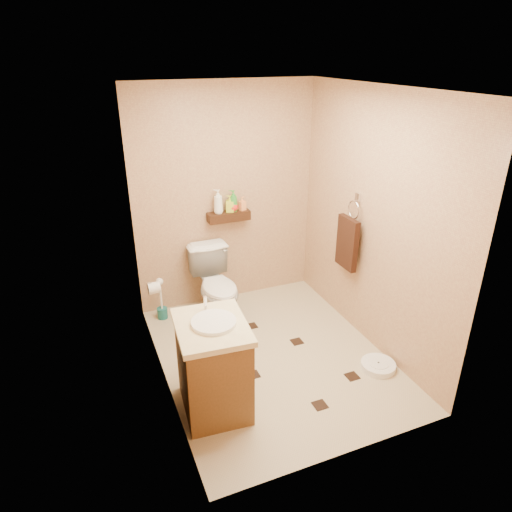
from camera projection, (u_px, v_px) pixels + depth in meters
name	position (u px, v px, depth m)	size (l,w,h in m)	color
ground	(272.00, 356.00, 4.33)	(2.50, 2.50, 0.00)	#C0B28C
wall_back	(226.00, 198.00, 4.89)	(2.00, 0.04, 2.40)	tan
wall_front	(358.00, 311.00, 2.78)	(2.00, 0.04, 2.40)	tan
wall_left	(155.00, 258.00, 3.49)	(0.04, 2.50, 2.40)	tan
wall_right	(373.00, 223.00, 4.18)	(0.04, 2.50, 2.40)	tan
ceiling	(277.00, 88.00, 3.34)	(2.00, 2.50, 0.02)	silver
wall_shelf	(229.00, 216.00, 4.89)	(0.46, 0.14, 0.10)	#3B2010
floor_accents	(277.00, 358.00, 4.30)	(1.16, 1.41, 0.01)	black
toilet	(217.00, 287.00, 4.78)	(0.43, 0.75, 0.77)	white
vanity	(213.00, 365.00, 3.56)	(0.58, 0.68, 0.91)	brown
bathroom_scale	(378.00, 366.00, 4.15)	(0.39, 0.39, 0.06)	white
toilet_brush	(162.00, 304.00, 4.87)	(0.11, 0.11, 0.48)	#175F5F
towel_ring	(348.00, 241.00, 4.47)	(0.12, 0.30, 0.76)	silver
toilet_paper	(154.00, 288.00, 4.31)	(0.12, 0.11, 0.12)	white
bottle_a	(218.00, 201.00, 4.78)	(0.10, 0.10, 0.26)	white
bottle_b	(230.00, 204.00, 4.84)	(0.08, 0.08, 0.18)	#C8D72D
bottle_c	(233.00, 205.00, 4.86)	(0.11, 0.11, 0.14)	red
bottle_d	(233.00, 201.00, 4.85)	(0.09, 0.09, 0.23)	green
bottle_e	(242.00, 203.00, 4.90)	(0.07, 0.07, 0.15)	#FD9854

